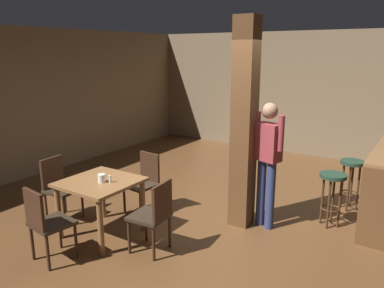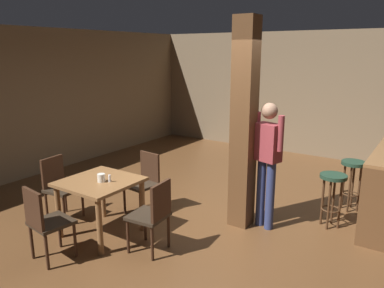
{
  "view_description": "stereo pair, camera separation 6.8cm",
  "coord_description": "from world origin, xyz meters",
  "px_view_note": "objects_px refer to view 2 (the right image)",
  "views": [
    {
      "loc": [
        2.41,
        -4.09,
        2.37
      ],
      "look_at": [
        -0.42,
        0.24,
        1.07
      ],
      "focal_mm": 35.0,
      "sensor_mm": 36.0,
      "label": 1
    },
    {
      "loc": [
        2.46,
        -4.05,
        2.37
      ],
      "look_at": [
        -0.42,
        0.24,
        1.07
      ],
      "focal_mm": 35.0,
      "sensor_mm": 36.0,
      "label": 2
    }
  ],
  "objects_px": {
    "standing_person": "(267,157)",
    "dining_table": "(100,190)",
    "bar_stool_mid": "(352,174)",
    "napkin_cup": "(101,178)",
    "chair_west": "(59,185)",
    "salt_shaker": "(110,178)",
    "chair_north": "(145,180)",
    "chair_south": "(45,220)",
    "chair_east": "(153,213)",
    "bar_stool_near": "(332,188)"
  },
  "relations": [
    {
      "from": "dining_table",
      "to": "chair_west",
      "type": "xyz_separation_m",
      "value": [
        -0.86,
        0.01,
        -0.11
      ]
    },
    {
      "from": "bar_stool_near",
      "to": "chair_east",
      "type": "bearing_deg",
      "value": -130.13
    },
    {
      "from": "chair_west",
      "to": "bar_stool_mid",
      "type": "xyz_separation_m",
      "value": [
        3.42,
        2.63,
        0.07
      ]
    },
    {
      "from": "chair_west",
      "to": "bar_stool_near",
      "type": "relative_size",
      "value": 1.18
    },
    {
      "from": "dining_table",
      "to": "salt_shaker",
      "type": "bearing_deg",
      "value": 8.31
    },
    {
      "from": "chair_east",
      "to": "salt_shaker",
      "type": "height_order",
      "value": "chair_east"
    },
    {
      "from": "napkin_cup",
      "to": "salt_shaker",
      "type": "relative_size",
      "value": 1.11
    },
    {
      "from": "dining_table",
      "to": "chair_north",
      "type": "bearing_deg",
      "value": 89.18
    },
    {
      "from": "dining_table",
      "to": "bar_stool_mid",
      "type": "xyz_separation_m",
      "value": [
        2.56,
        2.64,
        -0.04
      ]
    },
    {
      "from": "chair_south",
      "to": "napkin_cup",
      "type": "distance_m",
      "value": 0.84
    },
    {
      "from": "dining_table",
      "to": "bar_stool_mid",
      "type": "distance_m",
      "value": 3.68
    },
    {
      "from": "chair_north",
      "to": "chair_west",
      "type": "xyz_separation_m",
      "value": [
        -0.87,
        -0.84,
        0.0
      ]
    },
    {
      "from": "chair_north",
      "to": "chair_east",
      "type": "bearing_deg",
      "value": -44.26
    },
    {
      "from": "chair_north",
      "to": "bar_stool_near",
      "type": "height_order",
      "value": "chair_north"
    },
    {
      "from": "chair_north",
      "to": "bar_stool_near",
      "type": "bearing_deg",
      "value": 23.29
    },
    {
      "from": "chair_north",
      "to": "napkin_cup",
      "type": "height_order",
      "value": "chair_north"
    },
    {
      "from": "chair_north",
      "to": "napkin_cup",
      "type": "relative_size",
      "value": 8.44
    },
    {
      "from": "bar_stool_mid",
      "to": "bar_stool_near",
      "type": "bearing_deg",
      "value": -98.31
    },
    {
      "from": "salt_shaker",
      "to": "dining_table",
      "type": "bearing_deg",
      "value": -171.69
    },
    {
      "from": "dining_table",
      "to": "bar_stool_near",
      "type": "bearing_deg",
      "value": 37.84
    },
    {
      "from": "chair_west",
      "to": "standing_person",
      "type": "relative_size",
      "value": 0.52
    },
    {
      "from": "chair_west",
      "to": "standing_person",
      "type": "bearing_deg",
      "value": 28.23
    },
    {
      "from": "dining_table",
      "to": "standing_person",
      "type": "relative_size",
      "value": 0.52
    },
    {
      "from": "salt_shaker",
      "to": "chair_south",
      "type": "bearing_deg",
      "value": -102.56
    },
    {
      "from": "chair_north",
      "to": "chair_south",
      "type": "distance_m",
      "value": 1.67
    },
    {
      "from": "chair_north",
      "to": "chair_south",
      "type": "xyz_separation_m",
      "value": [
        -0.04,
        -1.67,
        0.0
      ]
    },
    {
      "from": "salt_shaker",
      "to": "bar_stool_mid",
      "type": "xyz_separation_m",
      "value": [
        2.4,
        2.62,
        -0.22
      ]
    },
    {
      "from": "chair_east",
      "to": "napkin_cup",
      "type": "height_order",
      "value": "chair_east"
    },
    {
      "from": "salt_shaker",
      "to": "bar_stool_near",
      "type": "height_order",
      "value": "salt_shaker"
    },
    {
      "from": "bar_stool_mid",
      "to": "dining_table",
      "type": "bearing_deg",
      "value": -134.08
    },
    {
      "from": "napkin_cup",
      "to": "bar_stool_near",
      "type": "bearing_deg",
      "value": 39.01
    },
    {
      "from": "standing_person",
      "to": "dining_table",
      "type": "bearing_deg",
      "value": -140.73
    },
    {
      "from": "dining_table",
      "to": "standing_person",
      "type": "xyz_separation_m",
      "value": [
        1.7,
        1.39,
        0.39
      ]
    },
    {
      "from": "salt_shaker",
      "to": "bar_stool_near",
      "type": "xyz_separation_m",
      "value": [
        2.29,
        1.88,
        -0.23
      ]
    },
    {
      "from": "chair_south",
      "to": "bar_stool_near",
      "type": "distance_m",
      "value": 3.67
    },
    {
      "from": "chair_south",
      "to": "chair_east",
      "type": "distance_m",
      "value": 1.22
    },
    {
      "from": "salt_shaker",
      "to": "standing_person",
      "type": "xyz_separation_m",
      "value": [
        1.54,
        1.37,
        0.21
      ]
    },
    {
      "from": "napkin_cup",
      "to": "standing_person",
      "type": "distance_m",
      "value": 2.17
    },
    {
      "from": "chair_east",
      "to": "napkin_cup",
      "type": "xyz_separation_m",
      "value": [
        -0.8,
        -0.05,
        0.29
      ]
    },
    {
      "from": "napkin_cup",
      "to": "salt_shaker",
      "type": "xyz_separation_m",
      "value": [
        0.1,
        0.05,
        -0.01
      ]
    },
    {
      "from": "bar_stool_mid",
      "to": "salt_shaker",
      "type": "bearing_deg",
      "value": -132.47
    },
    {
      "from": "chair_south",
      "to": "bar_stool_mid",
      "type": "height_order",
      "value": "chair_south"
    },
    {
      "from": "chair_north",
      "to": "chair_east",
      "type": "distance_m",
      "value": 1.19
    },
    {
      "from": "dining_table",
      "to": "salt_shaker",
      "type": "height_order",
      "value": "salt_shaker"
    },
    {
      "from": "dining_table",
      "to": "chair_west",
      "type": "bearing_deg",
      "value": 179.01
    },
    {
      "from": "chair_east",
      "to": "bar_stool_mid",
      "type": "relative_size",
      "value": 1.16
    },
    {
      "from": "bar_stool_mid",
      "to": "napkin_cup",
      "type": "bearing_deg",
      "value": -133.03
    },
    {
      "from": "dining_table",
      "to": "chair_west",
      "type": "height_order",
      "value": "chair_west"
    },
    {
      "from": "dining_table",
      "to": "salt_shaker",
      "type": "relative_size",
      "value": 9.41
    },
    {
      "from": "napkin_cup",
      "to": "chair_north",
      "type": "bearing_deg",
      "value": 93.5
    }
  ]
}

